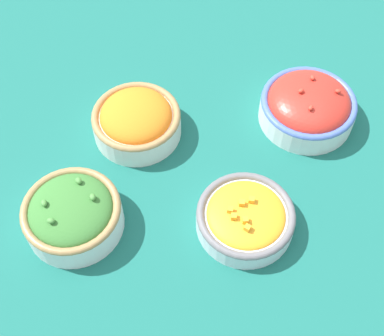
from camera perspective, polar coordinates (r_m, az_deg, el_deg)
ground_plane at (r=0.85m, az=0.00°, el=-1.12°), size 3.00×3.00×0.00m
bowl_broccoli at (r=0.80m, az=-12.66°, el=-4.77°), size 0.15×0.15×0.07m
bowl_cherry_tomatoes at (r=0.92m, az=12.28°, el=6.51°), size 0.16×0.16×0.08m
bowl_carrots at (r=0.89m, az=-5.94°, el=5.13°), size 0.15×0.15×0.07m
bowl_squash at (r=0.79m, az=5.73°, el=-5.26°), size 0.15×0.15×0.05m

